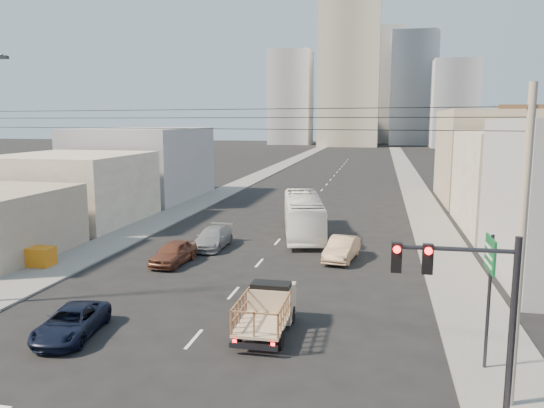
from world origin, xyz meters
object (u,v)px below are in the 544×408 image
(flatbed_pickup, at_px, (267,307))
(green_sign, at_px, (490,270))
(traffic_signal, at_px, (472,307))
(navy_pickup, at_px, (71,323))
(utility_pole, at_px, (521,247))
(city_bus, at_px, (303,215))
(sedan_tan, at_px, (342,249))
(sedan_grey, at_px, (213,238))
(sedan_brown, at_px, (173,253))
(crate_stack, at_px, (38,256))

(flatbed_pickup, relative_size, green_sign, 0.88)
(green_sign, bearing_deg, traffic_signal, -105.55)
(navy_pickup, relative_size, utility_pole, 0.44)
(city_bus, xyz_separation_m, green_sign, (9.64, -21.22, 2.14))
(city_bus, distance_m, sedan_tan, 7.78)
(sedan_grey, height_order, utility_pole, utility_pole)
(sedan_tan, relative_size, green_sign, 0.90)
(flatbed_pickup, distance_m, city_bus, 19.41)
(navy_pickup, bearing_deg, city_bus, 65.21)
(traffic_signal, bearing_deg, sedan_brown, 132.70)
(sedan_tan, xyz_separation_m, green_sign, (6.12, -14.34, 3.00))
(flatbed_pickup, bearing_deg, crate_stack, 156.20)
(navy_pickup, relative_size, green_sign, 0.88)
(traffic_signal, relative_size, utility_pole, 0.60)
(navy_pickup, distance_m, utility_pole, 17.34)
(crate_stack, bearing_deg, green_sign, -20.05)
(sedan_brown, bearing_deg, sedan_grey, 80.87)
(crate_stack, bearing_deg, sedan_grey, 38.18)
(sedan_tan, distance_m, crate_stack, 18.87)
(sedan_brown, height_order, green_sign, green_sign)
(flatbed_pickup, distance_m, navy_pickup, 8.16)
(sedan_tan, distance_m, sedan_grey, 9.29)
(sedan_grey, bearing_deg, crate_stack, -141.79)
(sedan_grey, xyz_separation_m, crate_stack, (-8.87, -6.98, -0.01))
(sedan_grey, relative_size, crate_stack, 2.69)
(flatbed_pickup, xyz_separation_m, city_bus, (-1.27, 19.36, 0.51))
(traffic_signal, height_order, green_sign, traffic_signal)
(sedan_brown, bearing_deg, green_sign, -30.31)
(sedan_grey, distance_m, crate_stack, 11.28)
(city_bus, relative_size, traffic_signal, 1.92)
(navy_pickup, xyz_separation_m, traffic_signal, (14.85, -4.75, 3.47))
(traffic_signal, xyz_separation_m, crate_stack, (-22.77, 13.83, -3.39))
(flatbed_pickup, distance_m, green_sign, 8.98)
(flatbed_pickup, xyz_separation_m, traffic_signal, (6.98, -6.86, 2.98))
(city_bus, bearing_deg, sedan_grey, -147.32)
(flatbed_pickup, bearing_deg, navy_pickup, -164.92)
(sedan_brown, bearing_deg, crate_stack, -158.71)
(navy_pickup, xyz_separation_m, crate_stack, (-7.92, 9.08, 0.08))
(utility_pole, bearing_deg, city_bus, 112.81)
(navy_pickup, height_order, green_sign, green_sign)
(sedan_brown, bearing_deg, traffic_signal, -43.18)
(green_sign, bearing_deg, sedan_grey, 134.08)
(sedan_tan, bearing_deg, sedan_brown, -154.27)
(city_bus, xyz_separation_m, sedan_grey, (-5.65, -5.42, -0.90))
(green_sign, bearing_deg, navy_pickup, -179.08)
(navy_pickup, height_order, sedan_grey, sedan_grey)
(city_bus, relative_size, utility_pole, 1.15)
(sedan_tan, height_order, utility_pole, utility_pole)
(green_sign, height_order, utility_pole, utility_pole)
(flatbed_pickup, bearing_deg, utility_pole, -26.58)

